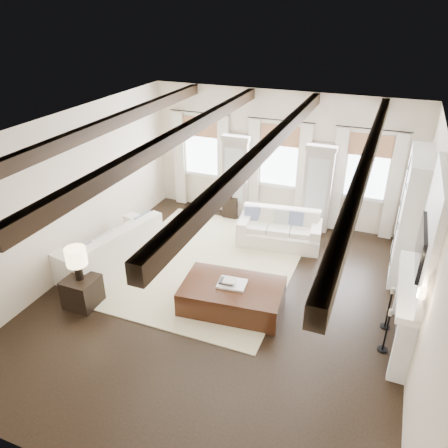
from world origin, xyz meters
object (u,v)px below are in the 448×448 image
at_px(side_table_front, 82,292).
at_px(ottoman, 232,296).
at_px(sofa_back, 280,231).
at_px(sofa_left, 113,251).
at_px(side_table_back, 232,206).

bearing_deg(side_table_front, ottoman, 20.19).
bearing_deg(sofa_back, ottoman, -93.65).
xyz_separation_m(sofa_left, side_table_front, (0.19, -1.26, -0.10)).
xyz_separation_m(sofa_back, side_table_front, (-2.74, -3.54, -0.04)).
xyz_separation_m(ottoman, side_table_front, (-2.57, -0.95, 0.05)).
relative_size(sofa_left, side_table_back, 4.40).
height_order(sofa_left, ottoman, sofa_left).
distance_m(sofa_back, side_table_back, 1.76).
relative_size(sofa_back, ottoman, 1.08).
height_order(side_table_front, side_table_back, side_table_front).
distance_m(sofa_back, side_table_front, 4.48).
bearing_deg(side_table_front, side_table_back, 74.55).
bearing_deg(sofa_left, side_table_back, 65.87).
bearing_deg(sofa_back, side_table_back, 149.60).
distance_m(sofa_left, side_table_back, 3.47).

